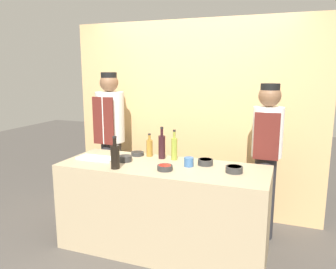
{
  "coord_description": "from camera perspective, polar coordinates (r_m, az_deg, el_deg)",
  "views": [
    {
      "loc": [
        1.12,
        -2.87,
        1.79
      ],
      "look_at": [
        0.0,
        0.15,
        1.16
      ],
      "focal_mm": 35.0,
      "sensor_mm": 36.0,
      "label": 1
    }
  ],
  "objects": [
    {
      "name": "bottle_soy",
      "position": [
        3.12,
        -9.2,
        -3.71
      ],
      "size": [
        0.09,
        0.09,
        0.31
      ],
      "color": "black",
      "rests_on": "counter"
    },
    {
      "name": "sauce_bowl_purple",
      "position": [
        3.04,
        11.45,
        -5.91
      ],
      "size": [
        0.16,
        0.16,
        0.06
      ],
      "color": "#2D2D2D",
      "rests_on": "counter"
    },
    {
      "name": "cabinet_wall",
      "position": [
        4.16,
        4.55,
        2.81
      ],
      "size": [
        3.17,
        0.18,
        2.4
      ],
      "color": "tan",
      "rests_on": "ground_plane"
    },
    {
      "name": "bottle_vinegar",
      "position": [
        3.53,
        -3.24,
        -2.26
      ],
      "size": [
        0.07,
        0.07,
        0.25
      ],
      "color": "olive",
      "rests_on": "counter"
    },
    {
      "name": "chef_right",
      "position": [
        3.59,
        16.75,
        -3.35
      ],
      "size": [
        0.31,
        0.31,
        1.67
      ],
      "color": "#28282D",
      "rests_on": "ground_plane"
    },
    {
      "name": "cup_blue",
      "position": [
        3.17,
        3.63,
        -4.78
      ],
      "size": [
        0.09,
        0.09,
        0.09
      ],
      "color": "#386093",
      "rests_on": "counter"
    },
    {
      "name": "ground_plane",
      "position": [
        3.56,
        -0.88,
        -19.16
      ],
      "size": [
        14.0,
        14.0,
        0.0
      ],
      "primitive_type": "plane",
      "color": "#4C4742"
    },
    {
      "name": "sauce_bowl_orange",
      "position": [
        3.59,
        -5.34,
        -3.31
      ],
      "size": [
        0.14,
        0.14,
        0.04
      ],
      "color": "#2D2D2D",
      "rests_on": "counter"
    },
    {
      "name": "chef_left",
      "position": [
        4.12,
        -9.93,
        -0.58
      ],
      "size": [
        0.34,
        0.34,
        1.78
      ],
      "color": "#28282D",
      "rests_on": "ground_plane"
    },
    {
      "name": "bottle_oil",
      "position": [
        3.38,
        1.09,
        -2.38
      ],
      "size": [
        0.06,
        0.06,
        0.32
      ],
      "color": "olive",
      "rests_on": "counter"
    },
    {
      "name": "bottle_wine",
      "position": [
        3.43,
        -1.08,
        -2.04
      ],
      "size": [
        0.07,
        0.07,
        0.34
      ],
      "color": "black",
      "rests_on": "counter"
    },
    {
      "name": "sauce_bowl_brown",
      "position": [
        3.24,
        6.53,
        -4.73
      ],
      "size": [
        0.15,
        0.15,
        0.06
      ],
      "color": "#2D2D2D",
      "rests_on": "counter"
    },
    {
      "name": "sauce_bowl_red",
      "position": [
        3.05,
        -0.54,
        -5.75
      ],
      "size": [
        0.14,
        0.14,
        0.05
      ],
      "color": "#2D2D2D",
      "rests_on": "counter"
    },
    {
      "name": "counter",
      "position": [
        3.36,
        -0.91,
        -12.63
      ],
      "size": [
        2.04,
        0.74,
        0.88
      ],
      "color": "tan",
      "rests_on": "ground_plane"
    },
    {
      "name": "cutting_board",
      "position": [
        3.51,
        -12.3,
        -4.04
      ],
      "size": [
        0.4,
        0.18,
        0.02
      ],
      "color": "white",
      "rests_on": "counter"
    },
    {
      "name": "sauce_bowl_white",
      "position": [
        3.37,
        -7.49,
        -4.11
      ],
      "size": [
        0.14,
        0.14,
        0.06
      ],
      "color": "#2D2D2D",
      "rests_on": "counter"
    }
  ]
}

